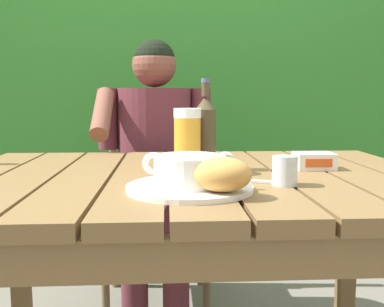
# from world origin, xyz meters

# --- Properties ---
(dining_table) EXTENTS (1.33, 0.92, 0.78)m
(dining_table) POSITION_xyz_m (-0.00, 0.00, 0.68)
(dining_table) COLOR brown
(dining_table) RESTS_ON ground_plane
(hedge_backdrop) EXTENTS (4.10, 0.89, 2.51)m
(hedge_backdrop) POSITION_xyz_m (-0.09, 1.78, 1.08)
(hedge_backdrop) COLOR #307829
(hedge_backdrop) RESTS_ON ground_plane
(chair_near_diner) EXTENTS (0.48, 0.40, 1.02)m
(chair_near_diner) POSITION_xyz_m (-0.12, 0.90, 0.49)
(chair_near_diner) COLOR brown
(chair_near_diner) RESTS_ON ground_plane
(person_eating) EXTENTS (0.48, 0.47, 1.23)m
(person_eating) POSITION_xyz_m (-0.13, 0.70, 0.72)
(person_eating) COLOR #5F2933
(person_eating) RESTS_ON ground_plane
(serving_plate) EXTENTS (0.29, 0.29, 0.01)m
(serving_plate) POSITION_xyz_m (-0.02, -0.21, 0.79)
(serving_plate) COLOR white
(serving_plate) RESTS_ON dining_table
(soup_bowl) EXTENTS (0.21, 0.16, 0.07)m
(soup_bowl) POSITION_xyz_m (-0.02, -0.21, 0.83)
(soup_bowl) COLOR white
(soup_bowl) RESTS_ON serving_plate
(bread_roll) EXTENTS (0.15, 0.13, 0.07)m
(bread_roll) POSITION_xyz_m (0.04, -0.29, 0.83)
(bread_roll) COLOR #C68F45
(bread_roll) RESTS_ON serving_plate
(beer_glass) EXTENTS (0.07, 0.07, 0.18)m
(beer_glass) POSITION_xyz_m (-0.02, 0.00, 0.87)
(beer_glass) COLOR gold
(beer_glass) RESTS_ON dining_table
(beer_bottle) EXTENTS (0.06, 0.06, 0.26)m
(beer_bottle) POSITION_xyz_m (0.04, 0.06, 0.89)
(beer_bottle) COLOR #453A23
(beer_bottle) RESTS_ON dining_table
(water_glass_small) EXTENTS (0.06, 0.06, 0.07)m
(water_glass_small) POSITION_xyz_m (0.20, -0.17, 0.81)
(water_glass_small) COLOR silver
(water_glass_small) RESTS_ON dining_table
(butter_tub) EXTENTS (0.11, 0.08, 0.05)m
(butter_tub) POSITION_xyz_m (0.35, 0.05, 0.80)
(butter_tub) COLOR white
(butter_tub) RESTS_ON dining_table
(table_knife) EXTENTS (0.14, 0.07, 0.01)m
(table_knife) POSITION_xyz_m (0.12, -0.12, 0.78)
(table_knife) COLOR silver
(table_knife) RESTS_ON dining_table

